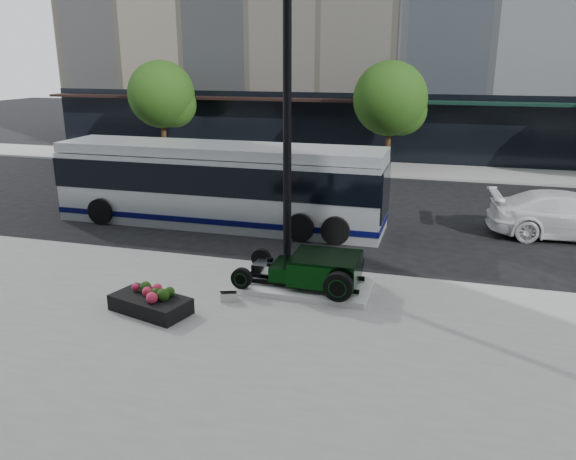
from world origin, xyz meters
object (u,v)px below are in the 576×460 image
(lamppost, at_px, (287,147))
(transit_bus, at_px, (220,184))
(flower_planter, at_px, (150,303))
(white_sedan, at_px, (570,215))
(hot_rod, at_px, (317,269))

(lamppost, bearing_deg, transit_bus, 131.40)
(flower_planter, relative_size, white_sedan, 0.39)
(white_sedan, bearing_deg, hot_rod, 130.03)
(hot_rod, xyz_separation_m, transit_bus, (-4.92, 5.45, 0.79))
(hot_rod, height_order, transit_bus, transit_bus)
(transit_bus, bearing_deg, flower_planter, -79.63)
(flower_planter, height_order, transit_bus, transit_bus)
(hot_rod, relative_size, flower_planter, 1.55)
(hot_rod, relative_size, lamppost, 0.43)
(lamppost, bearing_deg, flower_planter, -123.93)
(hot_rod, bearing_deg, transit_bus, 132.10)
(transit_bus, relative_size, white_sedan, 2.27)
(hot_rod, bearing_deg, flower_planter, -145.87)
(lamppost, distance_m, flower_planter, 5.35)
(white_sedan, bearing_deg, lamppost, 120.96)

